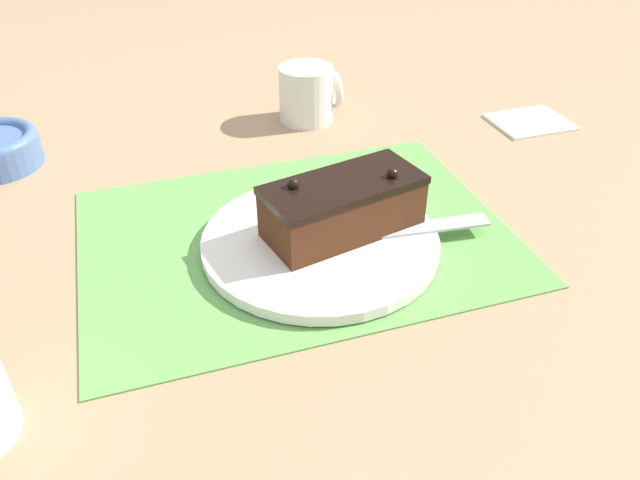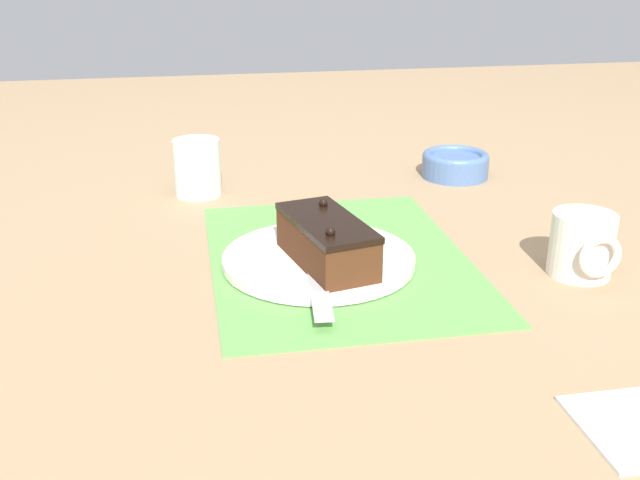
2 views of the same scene
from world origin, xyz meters
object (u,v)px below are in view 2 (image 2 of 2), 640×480
Objects in this scene: chocolate_cake at (327,241)px; coffee_mug at (583,245)px; cake_plate at (319,259)px; small_bowl at (455,164)px; serving_knife at (315,264)px; drinking_glass at (197,167)px.

chocolate_cake is 0.32m from coffee_mug.
small_bowl reaches higher than cake_plate.
cake_plate is 0.04m from serving_knife.
drinking_glass is at bearing -87.75° from small_bowl.
chocolate_cake reaches higher than cake_plate.
cake_plate is 0.47m from small_bowl.
small_bowl is at bearing -124.25° from serving_knife.
chocolate_cake is at bearing -100.73° from coffee_mug.
chocolate_cake is 0.83× the size of serving_knife.
drinking_glass is 1.05× the size of coffee_mug.
serving_knife is at bearing 19.85° from drinking_glass.
small_bowl is at bearing 137.88° from cake_plate.
coffee_mug is (0.09, 0.32, 0.03)m from cake_plate.
coffee_mug is at bearing 74.94° from cake_plate.
chocolate_cake is 1.92× the size of drinking_glass.
chocolate_cake is 0.48m from small_bowl.
coffee_mug is (0.05, 0.33, 0.02)m from serving_knife.
cake_plate is at bearing -42.12° from small_bowl.
coffee_mug is at bearing 1.29° from small_bowl.
drinking_glass is at bearing -156.22° from cake_plate.
serving_knife is 2.44× the size of coffee_mug.
drinking_glass is 0.46m from small_bowl.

